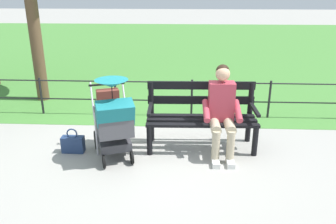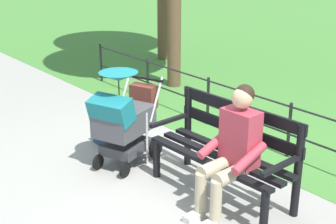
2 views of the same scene
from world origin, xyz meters
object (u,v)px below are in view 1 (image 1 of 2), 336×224
stroller (113,118)px  person_on_bench (222,109)px  park_bench (201,113)px  handbag (73,144)px

stroller → person_on_bench: bearing=-172.2°
park_bench → handbag: park_bench is taller
person_on_bench → stroller: person_on_bench is taller
handbag → person_on_bench: bearing=-177.5°
park_bench → handbag: bearing=9.6°
park_bench → stroller: (1.23, 0.43, 0.07)m
park_bench → stroller: stroller is taller
park_bench → stroller: 1.30m
park_bench → handbag: 1.93m
person_on_bench → park_bench: bearing=-39.1°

